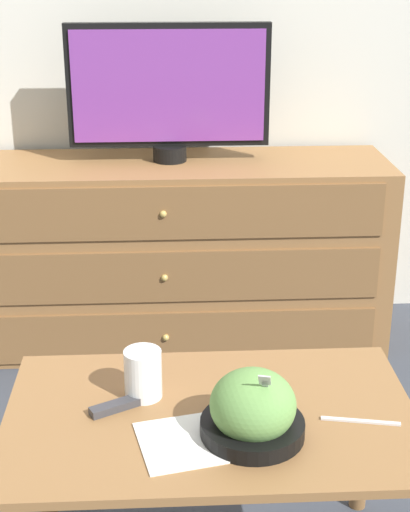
{
  "coord_description": "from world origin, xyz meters",
  "views": [
    {
      "loc": [
        0.0,
        -2.96,
        1.41
      ],
      "look_at": [
        0.1,
        -1.2,
        0.71
      ],
      "focal_mm": 55.0,
      "sensor_mm": 36.0,
      "label": 1
    }
  ],
  "objects": [
    {
      "name": "remote_control",
      "position": [
        -0.11,
        -1.48,
        0.47
      ],
      "size": [
        0.13,
        0.09,
        0.02
      ],
      "color": "#38383D",
      "rests_on": "coffee_table"
    },
    {
      "name": "drink_cup",
      "position": [
        -0.06,
        -1.42,
        0.51
      ],
      "size": [
        0.08,
        0.08,
        0.11
      ],
      "color": "#9E6638",
      "rests_on": "coffee_table"
    },
    {
      "name": "knife",
      "position": [
        0.41,
        -1.56,
        0.47
      ],
      "size": [
        0.17,
        0.04,
        0.01
      ],
      "color": "silver",
      "rests_on": "coffee_table"
    },
    {
      "name": "dresser",
      "position": [
        -0.01,
        -0.25,
        0.35
      ],
      "size": [
        1.63,
        0.46,
        0.69
      ],
      "color": "olive",
      "rests_on": "ground_plane"
    },
    {
      "name": "napkin",
      "position": [
        0.03,
        -1.61,
        0.47
      ],
      "size": [
        0.22,
        0.22,
        0.0
      ],
      "color": "white",
      "rests_on": "coffee_table"
    },
    {
      "name": "ground_plane",
      "position": [
        0.0,
        0.0,
        0.0
      ],
      "size": [
        12.0,
        12.0,
        0.0
      ],
      "primitive_type": "plane",
      "color": "#383D47"
    },
    {
      "name": "takeout_bowl",
      "position": [
        0.17,
        -1.59,
        0.52
      ],
      "size": [
        0.22,
        0.22,
        0.18
      ],
      "color": "black",
      "rests_on": "coffee_table"
    },
    {
      "name": "tv",
      "position": [
        0.02,
        -0.22,
        0.95
      ],
      "size": [
        0.7,
        0.12,
        0.48
      ],
      "color": "black",
      "rests_on": "dresser"
    },
    {
      "name": "coffee_table",
      "position": [
        0.09,
        -1.5,
        0.39
      ],
      "size": [
        0.9,
        0.56,
        0.46
      ],
      "color": "olive",
      "rests_on": "ground_plane"
    }
  ]
}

